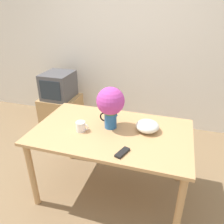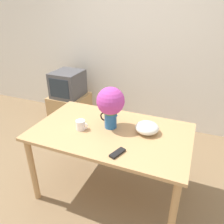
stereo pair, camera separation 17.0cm
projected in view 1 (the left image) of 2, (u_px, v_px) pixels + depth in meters
The scene contains 9 objects.
ground_plane at pixel (90, 196), 2.33m from camera, with size 12.00×12.00×0.00m, color #7F6647.
wall_back at pixel (132, 44), 3.31m from camera, with size 8.00×0.05×2.60m.
table at pixel (112, 139), 2.11m from camera, with size 1.48×0.89×0.76m.
flower_vase at pixel (110, 104), 2.02m from camera, with size 0.26×0.26×0.41m.
coffee_mug at pixel (81, 126), 2.04m from camera, with size 0.12×0.09×0.09m.
white_bowl at pixel (147, 126), 2.04m from camera, with size 0.22×0.22×0.10m.
remote_control at pixel (122, 153), 1.74m from camera, with size 0.10×0.16×0.02m.
tv_stand at pixel (61, 111), 3.62m from camera, with size 0.57×0.53×0.49m.
tv_set at pixel (58, 85), 3.42m from camera, with size 0.43×0.49×0.40m.
Camera 1 is at (0.73, -1.54, 1.84)m, focal length 35.00 mm.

